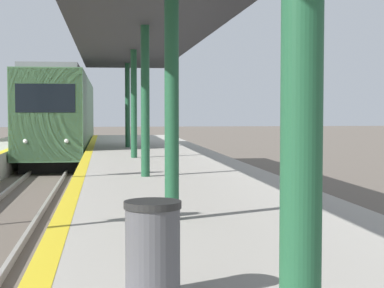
{
  "coord_description": "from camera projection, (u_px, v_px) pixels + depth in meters",
  "views": [
    {
      "loc": [
        2.3,
        -1.7,
        2.58
      ],
      "look_at": [
        4.33,
        13.33,
        1.78
      ],
      "focal_mm": 60.0,
      "sensor_mm": 36.0,
      "label": 1
    }
  ],
  "objects": [
    {
      "name": "train",
      "position": [
        64.0,
        116.0,
        35.85
      ],
      "size": [
        2.85,
        22.53,
        4.5
      ],
      "color": "black",
      "rests_on": "ground"
    },
    {
      "name": "station_canopy",
      "position": [
        145.0,
        24.0,
        15.31
      ],
      "size": [
        3.7,
        31.04,
        3.83
      ],
      "color": "#1E5133",
      "rests_on": "platform_right"
    },
    {
      "name": "trash_bin",
      "position": [
        153.0,
        250.0,
        5.42
      ],
      "size": [
        0.49,
        0.49,
        0.84
      ],
      "color": "#4C4C51",
      "rests_on": "platform_right"
    }
  ]
}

